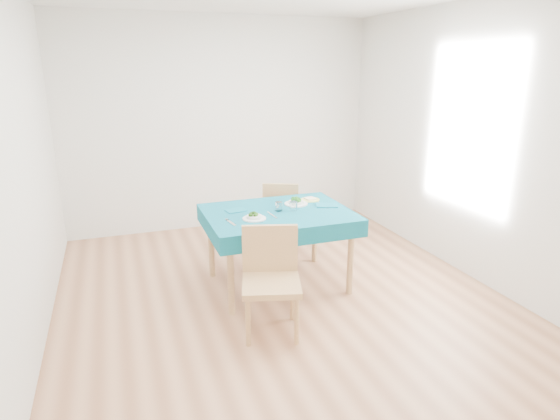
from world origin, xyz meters
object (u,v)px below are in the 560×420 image
object	(u,v)px
bowl_near	(254,216)
bowl_far	(296,201)
chair_far	(282,210)
table	(278,249)
chair_near	(271,268)
side_plate	(310,200)

from	to	relation	value
bowl_near	bowl_far	bearing A→B (deg)	30.40
chair_far	bowl_near	size ratio (longest dim) A/B	4.62
bowl_near	bowl_far	xyz separation A→B (m)	(0.53, 0.31, 0.00)
table	bowl_near	distance (m)	0.52
bowl_near	chair_far	bearing A→B (deg)	57.77
chair_near	bowl_near	world-z (taller)	chair_near
chair_far	bowl_near	world-z (taller)	chair_far
bowl_far	side_plate	size ratio (longest dim) A/B	1.19
table	side_plate	xyz separation A→B (m)	(0.44, 0.26, 0.38)
chair_near	bowl_far	distance (m)	1.16
table	chair_far	distance (m)	0.91
bowl_near	side_plate	size ratio (longest dim) A/B	1.09
chair_near	side_plate	bearing A→B (deg)	69.75
bowl_near	bowl_far	size ratio (longest dim) A/B	0.91
table	chair_far	world-z (taller)	chair_far
chair_near	side_plate	distance (m)	1.34
table	bowl_far	size ratio (longest dim) A/B	5.85
side_plate	chair_near	bearing A→B (deg)	-126.45
bowl_near	bowl_far	distance (m)	0.61
chair_near	bowl_far	xyz separation A→B (m)	(0.59, 0.97, 0.22)
bowl_far	bowl_near	bearing A→B (deg)	-149.60
table	chair_far	bearing A→B (deg)	67.87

